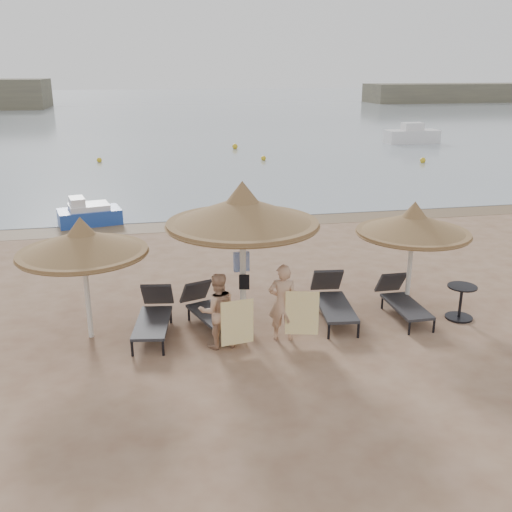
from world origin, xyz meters
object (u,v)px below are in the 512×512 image
Objects in this scene: side_table at (460,303)px; pedal_boat at (89,214)px; lounger_far_left at (154,314)px; lounger_far_right at (402,299)px; palapa_right at (413,224)px; lounger_near_left at (208,308)px; palapa_center at (242,212)px; person_left at (217,305)px; lounger_near_right at (333,299)px; person_right at (283,296)px; palapa_left at (82,243)px.

side_table is 13.71m from pedal_boat.
lounger_far_left reaches higher than lounger_far_right.
lounger_far_right is at bearing -63.97° from pedal_boat.
lounger_near_left is (-4.79, -0.01, -1.69)m from palapa_right.
side_table is (4.94, -0.64, -2.23)m from palapa_center.
pedal_boat is (-8.09, 9.52, -1.70)m from palapa_right.
palapa_right reaches higher than lounger_far_right.
side_table is 5.67m from person_left.
lounger_far_left is (-1.96, 0.02, -2.19)m from palapa_center.
lounger_near_right is 0.91× the size of pedal_boat.
person_right is (-1.41, -0.90, 0.55)m from lounger_near_right.
side_table is at bearing -7.15° from lounger_near_right.
palapa_right is 6.21m from lounger_far_left.
lounger_far_left is 1.67m from person_left.
palapa_left reaches higher than palapa_right.
side_table is at bearing 3.42° from lounger_far_left.
person_left is (-4.40, -0.74, 0.54)m from lounger_far_right.
palapa_center is (3.31, -0.04, 0.49)m from palapa_left.
palapa_center is at bearing -0.65° from palapa_left.
palapa_left is 2.17m from lounger_far_left.
palapa_center is 1.55× the size of lounger_far_left.
lounger_near_left is 10.09m from pedal_boat.
side_table is 4.30m from person_right.
lounger_far_right reaches higher than side_table.
pedal_boat reaches higher than lounger_far_left.
lounger_near_right is (2.10, 0.04, -2.18)m from palapa_center.
lounger_near_left is at bearing 15.74° from lounger_far_left.
palapa_left is at bearing 179.35° from palapa_center.
palapa_right is 1.09× the size of pedal_boat.
lounger_far_left is 1.14× the size of person_left.
lounger_near_left is at bearing -83.08° from pedal_boat.
lounger_far_right is (7.02, -0.22, -1.73)m from palapa_left.
person_right reaches higher than lounger_far_left.
lounger_far_right is (-0.31, -0.36, -1.70)m from palapa_right.
palapa_center is at bearing 8.37° from lounger_far_left.
lounger_far_right is 0.99× the size of person_right.
lounger_far_left is at bearing 174.52° from side_table.
palapa_left is 9.84m from pedal_boat.
palapa_center is at bearing -79.41° from pedal_boat.
palapa_right is 12.61m from pedal_boat.
side_table is 0.33× the size of pedal_boat.
lounger_far_right is at bearing 6.84° from lounger_far_left.
palapa_center is 1.69× the size of person_right.
person_right reaches higher than lounger_near_right.
lounger_near_right is 1.62m from lounger_far_right.
pedal_boat is at bearing 130.34° from palapa_right.
person_left is at bearing -27.77° from lounger_far_left.
person_right is at bearing -51.30° from palapa_center.
palapa_left is 1.01× the size of palapa_right.
lounger_far_right is at bearing 159.57° from side_table.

